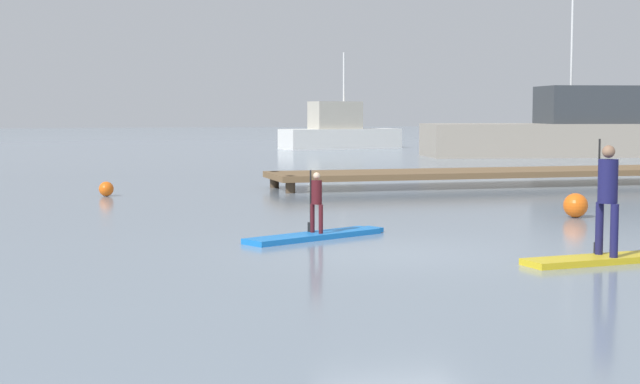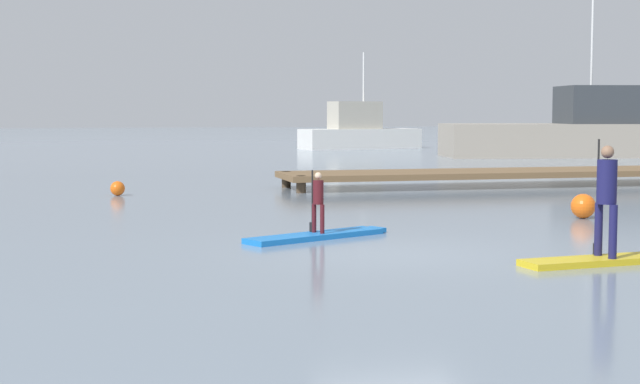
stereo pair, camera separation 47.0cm
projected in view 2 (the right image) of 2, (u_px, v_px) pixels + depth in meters
name	position (u px, v px, depth m)	size (l,w,h in m)	color
ground_plane	(396.00, 255.00, 15.97)	(240.00, 240.00, 0.00)	gray
paddleboard_near	(318.00, 236.00, 18.01)	(2.98, 1.82, 0.10)	blue
paddler_child_solo	(318.00, 199.00, 17.96)	(0.26, 0.37, 1.16)	#4C1419
paddleboard_far	(622.00, 259.00, 15.16)	(3.49, 0.97, 0.10)	gold
paddler_adult	(606.00, 193.00, 14.97)	(0.34, 0.53, 1.82)	#19194C
fishing_boat_white_large	(586.00, 131.00, 49.92)	(14.22, 6.46, 9.09)	#9E9384
motor_boat_small_navy	(359.00, 132.00, 60.12)	(7.76, 3.62, 5.92)	silver
floating_dock	(501.00, 173.00, 30.48)	(13.89, 2.66, 0.49)	brown
mooring_buoy_mid	(118.00, 188.00, 26.98)	(0.41, 0.41, 0.41)	orange
mooring_buoy_far	(583.00, 206.00, 21.32)	(0.54, 0.54, 0.54)	orange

